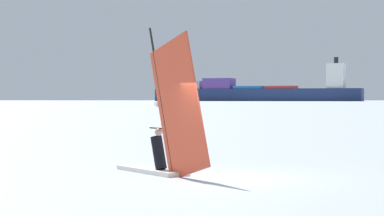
# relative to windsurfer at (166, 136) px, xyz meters

# --- Properties ---
(ground_plane) EXTENTS (4000.00, 4000.00, 0.00)m
(ground_plane) POSITION_rel_windsurfer_xyz_m (1.85, -0.24, -1.06)
(ground_plane) COLOR #9EA8B2
(windsurfer) EXTENTS (3.67, 2.45, 4.22)m
(windsurfer) POSITION_rel_windsurfer_xyz_m (0.00, 0.00, 0.00)
(windsurfer) COLOR white
(windsurfer) RESTS_ON ground_plane
(cargo_ship) EXTENTS (201.40, 33.33, 40.69)m
(cargo_ship) POSITION_rel_windsurfer_xyz_m (-188.61, 612.40, 8.21)
(cargo_ship) COLOR navy
(cargo_ship) RESTS_ON ground_plane
(small_sailboat) EXTENTS (6.31, 6.26, 11.46)m
(small_sailboat) POSITION_rel_windsurfer_xyz_m (-71.53, 155.02, 0.09)
(small_sailboat) COLOR white
(small_sailboat) RESTS_ON ground_plane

